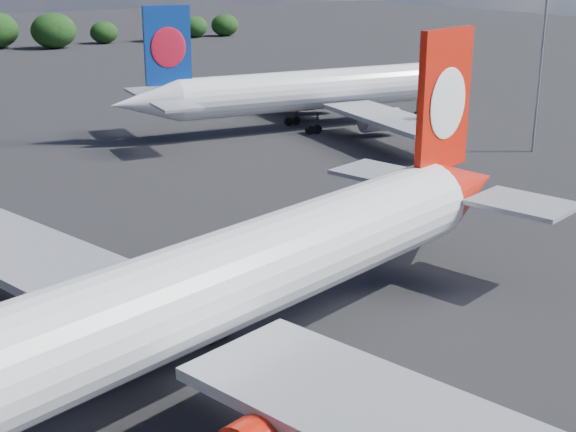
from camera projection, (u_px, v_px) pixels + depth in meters
qantas_airliner at (242, 277)px, 44.11m from camera, size 52.74×50.54×17.45m
china_southern_airliner at (309, 91)px, 105.55m from camera, size 50.74×48.33×16.55m
floodlight_mast_near at (543, 39)px, 90.67m from camera, size 1.60×1.60×19.93m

